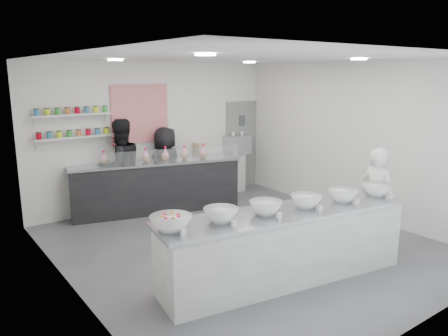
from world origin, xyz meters
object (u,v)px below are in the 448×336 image
at_px(back_bar, 157,187).
at_px(staff_left, 121,168).
at_px(woman_prep, 377,198).
at_px(prep_counter, 285,245).
at_px(espresso_machine, 238,145).
at_px(staff_right, 166,167).
at_px(espresso_ledge, 221,175).

distance_m(back_bar, staff_left, 0.81).
height_order(back_bar, woman_prep, woman_prep).
relative_size(prep_counter, espresso_machine, 6.42).
bearing_deg(staff_left, prep_counter, 94.63).
distance_m(prep_counter, back_bar, 3.72).
height_order(woman_prep, staff_right, staff_right).
xyz_separation_m(espresso_ledge, staff_left, (-2.51, -0.10, 0.51)).
bearing_deg(back_bar, prep_counter, -75.12).
bearing_deg(back_bar, staff_right, 49.80).
bearing_deg(espresso_machine, woman_prep, -94.90).
xyz_separation_m(espresso_ledge, staff_right, (-1.51, -0.10, 0.40)).
relative_size(staff_left, staff_right, 1.14).
xyz_separation_m(staff_left, staff_right, (1.00, 0.00, -0.11)).
bearing_deg(espresso_machine, espresso_ledge, 180.00).
height_order(espresso_ledge, woman_prep, woman_prep).
bearing_deg(staff_left, espresso_ledge, 177.89).
height_order(espresso_machine, staff_left, staff_left).
bearing_deg(staff_right, espresso_ledge, 174.54).
height_order(prep_counter, woman_prep, woman_prep).
distance_m(woman_prep, staff_left, 4.78).
bearing_deg(espresso_ledge, prep_counter, -114.66).
bearing_deg(prep_counter, staff_left, 108.31).
xyz_separation_m(prep_counter, staff_right, (0.36, 3.97, 0.35)).
height_order(prep_counter, staff_left, staff_left).
bearing_deg(woman_prep, espresso_machine, -1.65).
relative_size(espresso_machine, staff_left, 0.29).
distance_m(espresso_machine, staff_left, 3.00).
bearing_deg(back_bar, woman_prep, -46.77).
bearing_deg(prep_counter, woman_prep, 8.93).
bearing_deg(staff_right, prep_counter, 75.34).
relative_size(back_bar, staff_right, 2.00).
bearing_deg(prep_counter, back_bar, 99.12).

